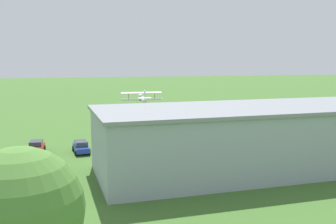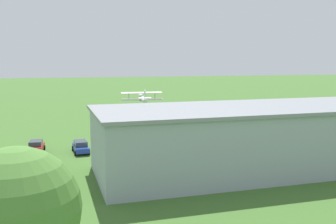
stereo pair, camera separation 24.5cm
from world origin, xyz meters
TOP-DOWN VIEW (x-y plane):
  - ground_plane at (0.00, 0.00)m, footprint 400.00×400.00m
  - hangar at (-3.11, 40.79)m, footprint 36.58×14.78m
  - biplane at (1.75, -0.76)m, footprint 8.87×6.97m
  - car_blue at (15.79, 27.55)m, footprint 2.33×4.77m
  - car_red at (21.65, 25.99)m, footprint 2.26×4.30m
  - person_near_hangar_door at (-22.53, 28.09)m, footprint 0.46×0.46m
  - person_crossing_taxiway at (-14.06, 23.56)m, footprint 0.54×0.54m
  - person_beside_truck at (-17.80, 27.47)m, footprint 0.51×0.51m
  - person_walking_on_apron at (7.98, 25.01)m, footprint 0.50×0.50m
  - tree_near_perimeter_road at (20.02, 60.71)m, footprint 6.40×6.40m

SIDE VIEW (x-z plane):
  - ground_plane at x=0.00m, z-range 0.00..0.00m
  - person_walking_on_apron at x=7.98m, z-range -0.01..1.54m
  - person_crossing_taxiway at x=-14.06m, z-range -0.01..1.57m
  - car_blue at x=15.79m, z-range 0.03..1.64m
  - car_red at x=21.65m, z-range 0.03..1.65m
  - person_beside_truck at x=-17.80m, z-range 0.00..1.73m
  - person_near_hangar_door at x=-22.53m, z-range 0.00..1.79m
  - hangar at x=-3.11m, z-range 0.01..7.31m
  - biplane at x=1.75m, z-range 2.60..6.26m
  - tree_near_perimeter_road at x=20.02m, z-range 0.93..9.22m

